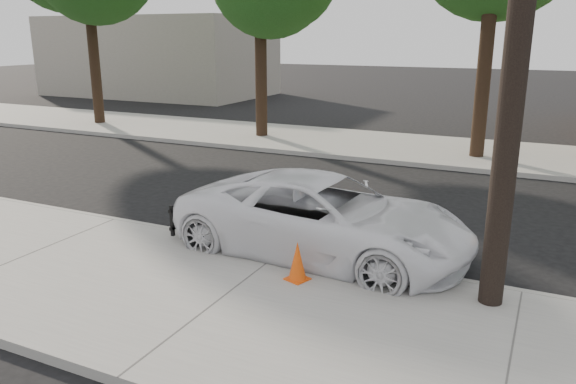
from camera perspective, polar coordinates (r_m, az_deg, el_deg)
The scene contains 7 objects.
ground at distance 12.10m, azimuth 4.10°, elevation -3.12°, with size 120.00×120.00×0.00m, color black.
near_sidewalk at distance 8.52m, azimuth -6.81°, elevation -11.09°, with size 90.00×4.40×0.15m, color gray.
far_sidewalk at distance 19.99m, azimuth 13.14°, elevation 4.29°, with size 90.00×5.00×0.15m, color gray.
curb_near at distance 10.27m, azimuth -0.24°, elevation -6.15°, with size 90.00×0.12×0.16m, color #9E9B93.
building_far at distance 39.07m, azimuth -13.00°, elevation 13.30°, with size 14.00×8.00×5.00m, color gray.
police_cruiser at distance 10.07m, azimuth 3.61°, elevation -2.59°, with size 2.46×5.34×1.48m, color white.
traffic_cone at distance 8.89m, azimuth 0.96°, elevation -7.07°, with size 0.42×0.42×0.64m.
Camera 1 is at (4.15, -10.68, 3.91)m, focal length 35.00 mm.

